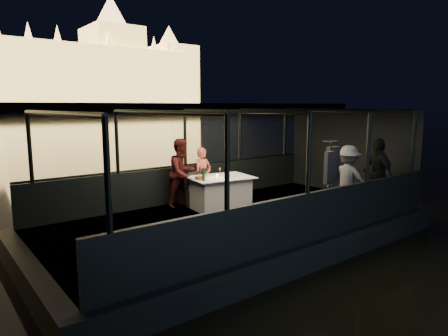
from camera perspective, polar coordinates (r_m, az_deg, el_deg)
boat_hull at (r=8.92m, az=1.60°, el=-10.20°), size 8.60×4.40×1.00m
boat_deck at (r=8.78m, az=1.61°, el=-7.24°), size 8.00×4.00×0.04m
gunwale_port at (r=10.25m, az=-5.48°, el=-2.22°), size 8.00×0.08×0.90m
gunwale_starboard at (r=7.27m, az=11.73°, el=-7.00°), size 8.00×0.08×0.90m
cabin_glass_port at (r=10.09m, az=-5.58°, el=4.20°), size 8.00×0.02×1.40m
cabin_glass_starboard at (r=7.05m, az=12.03°, el=2.03°), size 8.00×0.02×1.40m
cabin_roof_glass at (r=8.43m, az=1.68°, el=8.09°), size 8.00×4.00×0.02m
end_wall_fore at (r=6.78m, az=-25.56°, el=-2.78°), size 0.02×4.00×2.30m
end_wall_aft at (r=11.47m, az=17.31°, el=2.14°), size 0.02×4.00×2.30m
canopy_ribs at (r=8.53m, az=1.64°, el=0.33°), size 8.00×4.00×2.30m
dining_table_central at (r=9.44m, az=-0.52°, el=-3.55°), size 1.59×1.26×0.77m
chair_port_left at (r=9.59m, az=-3.82°, el=-2.97°), size 0.48×0.48×0.83m
chair_port_right at (r=9.80m, az=-1.95°, el=-2.70°), size 0.55×0.55×0.89m
coat_stand at (r=8.67m, az=14.86°, el=-1.49°), size 0.51×0.42×1.73m
person_woman_coral at (r=9.94m, az=-3.03°, el=-0.78°), size 0.54×0.40×1.39m
person_man_maroon at (r=9.62m, az=-5.97°, el=-1.14°), size 0.92×0.79×1.65m
passenger_stripe at (r=9.48m, az=17.30°, el=-1.03°), size 0.80×1.11×1.54m
passenger_dark at (r=9.93m, az=21.03°, el=-0.79°), size 0.75×1.08×1.69m
wine_bottle at (r=8.85m, az=-2.94°, el=-0.89°), size 0.07×0.07×0.30m
bread_basket at (r=9.03m, az=-3.62°, el=-1.42°), size 0.20×0.20×0.07m
amber_candle at (r=9.25m, az=-1.02°, el=-1.15°), size 0.07×0.07×0.07m
plate_near at (r=9.37m, az=1.06°, el=-1.22°), size 0.32×0.32×0.02m
plate_far at (r=9.20m, az=-4.26°, el=-1.44°), size 0.26×0.26×0.01m
wine_glass_white at (r=8.78m, az=-2.56°, el=-1.34°), size 0.07×0.07×0.17m
wine_glass_red at (r=9.46m, az=-0.58°, el=-0.59°), size 0.07×0.07×0.19m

